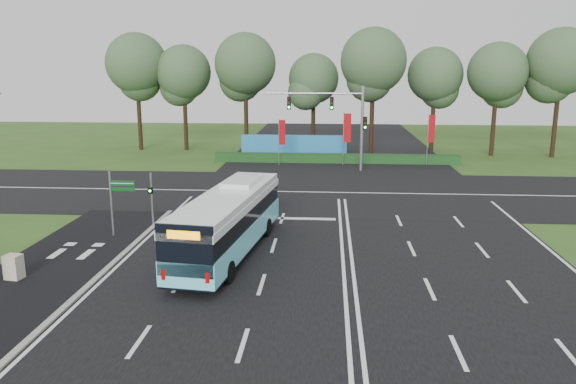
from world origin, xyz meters
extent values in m
plane|color=#2E521B|center=(0.00, 0.00, 0.00)|extent=(120.00, 120.00, 0.00)
cube|color=black|center=(0.00, 0.00, 0.02)|extent=(20.00, 120.00, 0.04)
cube|color=black|center=(0.00, 12.00, 0.03)|extent=(120.00, 14.00, 0.05)
cube|color=black|center=(-12.50, -3.00, 0.03)|extent=(5.00, 18.00, 0.06)
cube|color=gray|center=(-10.10, -3.00, 0.06)|extent=(0.25, 18.00, 0.12)
cube|color=#69E0F4|center=(-5.23, -1.33, 0.97)|extent=(3.63, 11.08, 1.00)
cube|color=black|center=(-5.23, -1.33, 0.52)|extent=(3.60, 11.03, 0.27)
cube|color=black|center=(-5.23, -1.33, 1.88)|extent=(3.52, 10.91, 0.86)
cube|color=white|center=(-5.23, -1.33, 2.42)|extent=(3.63, 11.08, 0.32)
cube|color=white|center=(-5.23, -1.33, 2.74)|extent=(3.53, 10.65, 0.32)
cube|color=white|center=(-4.94, 0.92, 3.01)|extent=(1.79, 2.88, 0.23)
cube|color=black|center=(-5.91, -6.67, 1.92)|extent=(2.20, 0.40, 2.00)
cube|color=orange|center=(-5.92, -6.71, 2.56)|extent=(1.27, 0.22, 0.32)
cylinder|color=black|center=(-5.88, 1.86, 0.47)|extent=(0.37, 0.97, 0.94)
cylinder|color=black|center=(-3.79, 1.60, 0.47)|extent=(0.37, 0.97, 0.94)
cylinder|color=black|center=(-6.71, -4.61, 0.47)|extent=(0.37, 0.97, 0.94)
cylinder|color=black|center=(-4.62, -4.88, 0.47)|extent=(0.37, 0.97, 0.94)
cylinder|color=gray|center=(-10.20, 3.00, 1.49)|extent=(0.12, 0.12, 2.98)
cube|color=black|center=(-10.20, 2.82, 2.04)|extent=(0.28, 0.23, 0.34)
sphere|color=#19F233|center=(-10.20, 2.72, 2.04)|extent=(0.12, 0.12, 0.12)
cylinder|color=gray|center=(-11.64, 0.97, 1.70)|extent=(0.10, 0.10, 3.41)
cube|color=#0B3F17|center=(-11.00, 0.95, 2.81)|extent=(1.28, 0.10, 0.26)
cube|color=#0B3F17|center=(-11.00, 0.95, 2.51)|extent=(1.28, 0.10, 0.19)
cube|color=white|center=(-11.00, 0.92, 2.81)|extent=(1.19, 0.05, 0.03)
cube|color=beige|center=(-13.44, -5.13, 0.53)|extent=(0.72, 0.63, 1.07)
cylinder|color=gray|center=(-5.07, 22.90, 2.04)|extent=(0.06, 0.06, 4.08)
cube|color=#9F0D13|center=(-4.78, 22.98, 2.90)|extent=(0.53, 0.19, 2.18)
cylinder|color=gray|center=(0.58, 23.33, 2.33)|extent=(0.07, 0.07, 4.66)
cube|color=#9F0D13|center=(0.92, 23.30, 3.31)|extent=(0.62, 0.09, 2.49)
cylinder|color=gray|center=(7.94, 23.80, 2.27)|extent=(0.07, 0.07, 4.54)
cube|color=#9F0D13|center=(8.26, 23.89, 3.23)|extent=(0.59, 0.21, 2.42)
cylinder|color=gray|center=(2.00, 20.50, 3.50)|extent=(0.24, 0.24, 7.00)
cylinder|color=gray|center=(-2.00, 20.50, 6.40)|extent=(8.00, 0.16, 0.16)
cube|color=black|center=(-0.50, 20.50, 5.60)|extent=(0.32, 0.28, 1.05)
cube|color=black|center=(-4.00, 20.50, 5.60)|extent=(0.32, 0.28, 1.05)
cube|color=black|center=(2.25, 20.50, 4.00)|extent=(0.32, 0.28, 1.05)
cube|color=#153C17|center=(0.00, 24.50, 0.40)|extent=(22.00, 1.20, 0.80)
cube|color=#2073B0|center=(-4.00, 27.00, 1.10)|extent=(10.00, 0.30, 2.20)
cylinder|color=black|center=(-20.36, 31.39, 4.20)|extent=(0.44, 0.44, 8.41)
sphere|color=#3B5834|center=(-20.36, 31.39, 8.85)|extent=(6.19, 6.19, 6.19)
cylinder|color=black|center=(-15.58, 31.67, 3.78)|extent=(0.44, 0.44, 7.57)
sphere|color=#3B5834|center=(-15.58, 31.67, 7.96)|extent=(5.57, 5.57, 5.57)
cylinder|color=black|center=(-9.16, 31.31, 4.19)|extent=(0.44, 0.44, 8.37)
sphere|color=#3B5834|center=(-9.16, 31.31, 8.81)|extent=(6.17, 6.17, 6.17)
cylinder|color=black|center=(-2.34, 32.90, 3.48)|extent=(0.44, 0.44, 6.97)
sphere|color=#3B5834|center=(-2.34, 32.90, 7.33)|extent=(5.13, 5.13, 5.13)
cylinder|color=black|center=(3.49, 29.84, 4.31)|extent=(0.44, 0.44, 8.62)
sphere|color=#3B5834|center=(3.49, 29.84, 9.08)|extent=(6.35, 6.35, 6.35)
cylinder|color=black|center=(9.69, 31.55, 3.68)|extent=(0.44, 0.44, 7.36)
sphere|color=#3B5834|center=(9.69, 31.55, 7.75)|extent=(5.42, 5.42, 5.42)
cylinder|color=black|center=(15.22, 29.90, 3.82)|extent=(0.44, 0.44, 7.64)
sphere|color=#3B5834|center=(15.22, 29.90, 8.04)|extent=(5.63, 5.63, 5.63)
cylinder|color=black|center=(20.78, 29.34, 4.27)|extent=(0.44, 0.44, 8.53)
sphere|color=#3B5834|center=(20.78, 29.34, 8.98)|extent=(6.29, 6.29, 6.29)
camera|label=1|loc=(-0.74, -25.86, 8.51)|focal=35.00mm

